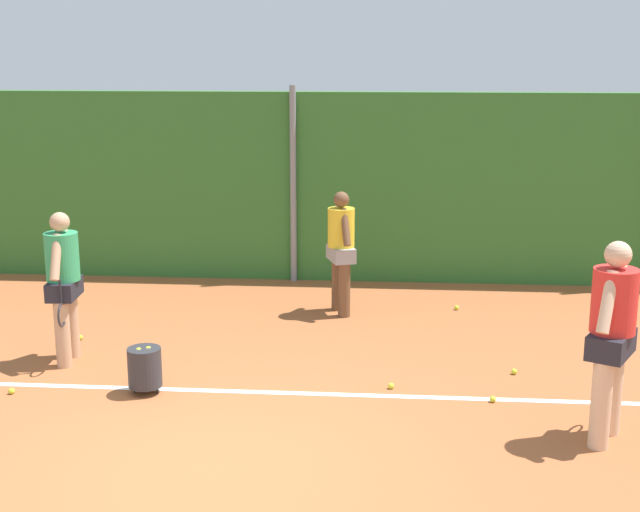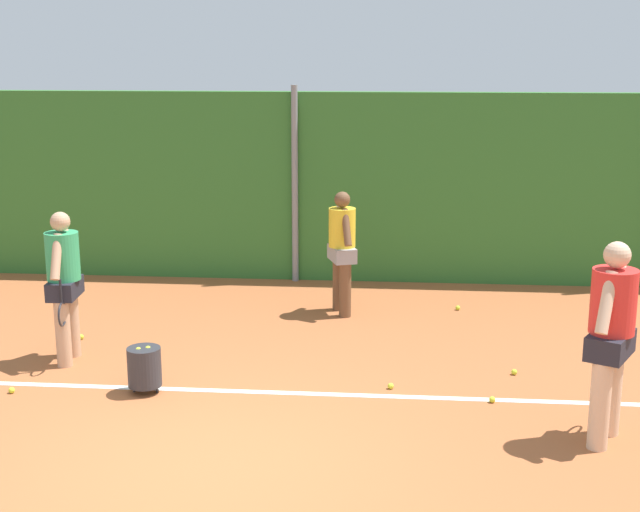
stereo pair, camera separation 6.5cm
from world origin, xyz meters
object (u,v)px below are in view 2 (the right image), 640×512
at_px(tennis_ball_2, 514,372).
at_px(player_foreground_near, 611,332).
at_px(tennis_ball_0, 492,400).
at_px(tennis_ball_6, 81,337).
at_px(ball_hopper, 144,367).
at_px(tennis_ball_3, 12,390).
at_px(tennis_ball_8, 346,294).
at_px(player_midcourt, 64,279).
at_px(tennis_ball_7, 391,386).
at_px(tennis_ball_9, 458,308).
at_px(player_backcourt_far, 342,246).

bearing_deg(tennis_ball_2, player_foreground_near, -69.83).
distance_m(tennis_ball_0, tennis_ball_6, 5.23).
xyz_separation_m(ball_hopper, tennis_ball_3, (-1.42, -0.15, -0.26)).
height_order(player_foreground_near, tennis_ball_8, player_foreground_near).
distance_m(tennis_ball_2, tennis_ball_8, 3.70).
xyz_separation_m(player_midcourt, tennis_ball_7, (3.78, -0.55, -0.97)).
xyz_separation_m(player_foreground_near, tennis_ball_6, (-5.91, 2.44, -1.04)).
relative_size(ball_hopper, tennis_ball_8, 7.78).
xyz_separation_m(tennis_ball_2, tennis_ball_8, (-2.07, 3.06, 0.00)).
bearing_deg(player_foreground_near, tennis_ball_0, 77.05).
xyz_separation_m(tennis_ball_2, tennis_ball_7, (-1.39, -0.55, 0.00)).
relative_size(tennis_ball_7, tennis_ball_9, 1.00).
distance_m(ball_hopper, tennis_ball_0, 3.68).
xyz_separation_m(tennis_ball_3, tennis_ball_9, (4.95, 3.50, 0.00)).
relative_size(player_foreground_near, tennis_ball_0, 28.99).
height_order(tennis_ball_7, tennis_ball_9, same).
distance_m(ball_hopper, tennis_ball_7, 2.65).
bearing_deg(tennis_ball_9, tennis_ball_2, -79.29).
height_order(player_backcourt_far, tennis_ball_6, player_backcourt_far).
bearing_deg(tennis_ball_9, ball_hopper, -136.50).
bearing_deg(tennis_ball_6, player_backcourt_far, 23.95).
relative_size(player_backcourt_far, tennis_ball_8, 25.87).
relative_size(player_foreground_near, tennis_ball_6, 28.99).
height_order(ball_hopper, tennis_ball_3, ball_hopper).
xyz_separation_m(tennis_ball_0, tennis_ball_9, (-0.14, 3.31, 0.00)).
height_order(ball_hopper, tennis_ball_6, ball_hopper).
height_order(tennis_ball_8, tennis_ball_9, same).
bearing_deg(tennis_ball_2, ball_hopper, -167.75).
relative_size(tennis_ball_3, tennis_ball_9, 1.00).
xyz_separation_m(player_midcourt, tennis_ball_2, (5.17, -0.01, -0.97)).
distance_m(player_midcourt, tennis_ball_8, 4.45).
bearing_deg(player_backcourt_far, player_foreground_near, -164.47).
relative_size(ball_hopper, tennis_ball_7, 7.78).
bearing_deg(player_foreground_near, player_midcourt, 102.34).
xyz_separation_m(tennis_ball_6, tennis_ball_8, (3.23, 2.28, 0.00)).
distance_m(player_foreground_near, ball_hopper, 4.74).
bearing_deg(tennis_ball_0, ball_hopper, -179.40).
bearing_deg(player_midcourt, tennis_ball_3, -17.67).
height_order(player_foreground_near, tennis_ball_9, player_foreground_near).
relative_size(tennis_ball_3, tennis_ball_7, 1.00).
relative_size(tennis_ball_0, tennis_ball_2, 1.00).
height_order(ball_hopper, tennis_ball_0, ball_hopper).
relative_size(tennis_ball_3, tennis_ball_6, 1.00).
bearing_deg(player_backcourt_far, tennis_ball_7, 174.95).
xyz_separation_m(tennis_ball_0, tennis_ball_6, (-4.97, 1.61, 0.00)).
relative_size(player_foreground_near, tennis_ball_7, 28.99).
height_order(player_foreground_near, tennis_ball_7, player_foreground_near).
distance_m(player_backcourt_far, tennis_ball_2, 3.18).
xyz_separation_m(player_backcourt_far, tennis_ball_7, (0.70, -2.75, -0.93)).
relative_size(tennis_ball_2, tennis_ball_8, 1.00).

